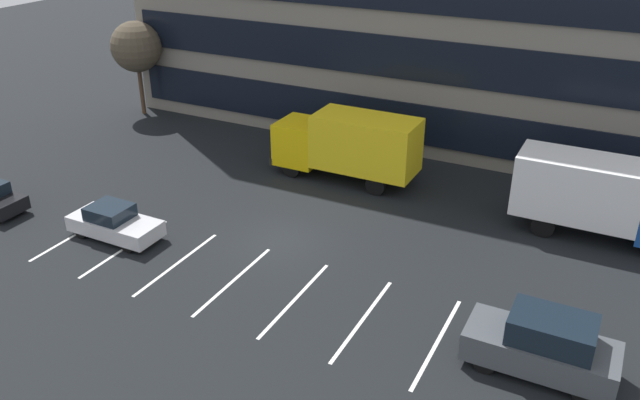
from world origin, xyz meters
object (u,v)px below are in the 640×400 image
bare_tree (136,47)px  box_truck_blue (601,195)px  sedan_silver (114,223)px  suv_charcoal (543,345)px  box_truck_yellow_all (348,144)px

bare_tree → box_truck_blue: bearing=-7.9°
sedan_silver → box_truck_blue: bearing=27.4°
box_truck_blue → suv_charcoal: box_truck_blue is taller
box_truck_yellow_all → bare_tree: bare_tree is taller
suv_charcoal → box_truck_yellow_all: bearing=137.7°
sedan_silver → bare_tree: (-10.37, 13.89, 3.79)m
box_truck_blue → suv_charcoal: bearing=-92.8°
box_truck_yellow_all → bare_tree: 17.48m
box_truck_blue → bare_tree: size_ratio=1.24×
box_truck_yellow_all → suv_charcoal: box_truck_yellow_all is taller
suv_charcoal → bare_tree: size_ratio=0.77×
box_truck_blue → box_truck_yellow_all: box_truck_yellow_all is taller
box_truck_blue → sedan_silver: (-18.90, -9.80, -1.29)m
box_truck_blue → bare_tree: bearing=172.1°
box_truck_blue → sedan_silver: bearing=-152.6°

